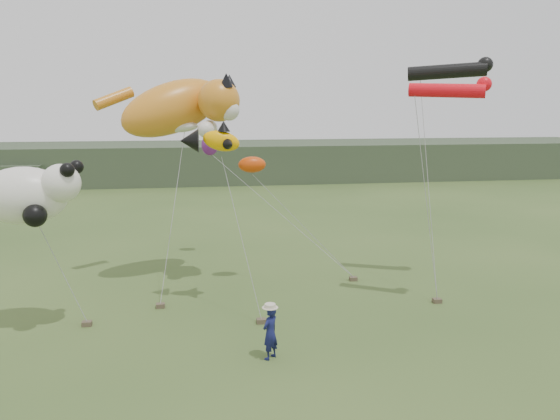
# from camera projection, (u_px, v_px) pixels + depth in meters

# --- Properties ---
(ground) EXTENTS (120.00, 120.00, 0.00)m
(ground) POSITION_uv_depth(u_px,v_px,m) (291.00, 359.00, 17.59)
(ground) COLOR #385123
(ground) RESTS_ON ground
(headland) EXTENTS (90.00, 13.00, 4.00)m
(headland) POSITION_uv_depth(u_px,v_px,m) (194.00, 163.00, 60.15)
(headland) COLOR #2D3D28
(headland) RESTS_ON ground
(festival_attendant) EXTENTS (0.76, 0.75, 1.77)m
(festival_attendant) POSITION_uv_depth(u_px,v_px,m) (270.00, 333.00, 17.49)
(festival_attendant) COLOR #14184B
(festival_attendant) RESTS_ON ground
(sandbag_anchors) EXTENTS (14.27, 4.69, 0.18)m
(sandbag_anchors) POSITION_uv_depth(u_px,v_px,m) (266.00, 305.00, 22.21)
(sandbag_anchors) COLOR brown
(sandbag_anchors) RESTS_ON ground
(cat_kite) EXTENTS (6.53, 4.10, 3.64)m
(cat_kite) POSITION_uv_depth(u_px,v_px,m) (183.00, 107.00, 24.23)
(cat_kite) COLOR orange
(cat_kite) RESTS_ON ground
(fish_kite) EXTENTS (2.42, 1.60, 1.30)m
(fish_kite) POSITION_uv_depth(u_px,v_px,m) (210.00, 140.00, 21.20)
(fish_kite) COLOR #FFAB00
(fish_kite) RESTS_ON ground
(tube_kites) EXTENTS (4.57, 4.88, 1.81)m
(tube_kites) POSITION_uv_depth(u_px,v_px,m) (454.00, 77.00, 22.75)
(tube_kites) COLOR black
(tube_kites) RESTS_ON ground
(panda_kite) EXTENTS (3.56, 2.30, 2.21)m
(panda_kite) POSITION_uv_depth(u_px,v_px,m) (30.00, 194.00, 19.06)
(panda_kite) COLOR white
(panda_kite) RESTS_ON ground
(misc_kites) EXTENTS (2.79, 5.52, 1.46)m
(misc_kites) POSITION_uv_depth(u_px,v_px,m) (230.00, 154.00, 26.44)
(misc_kites) COLOR #D23F0A
(misc_kites) RESTS_ON ground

